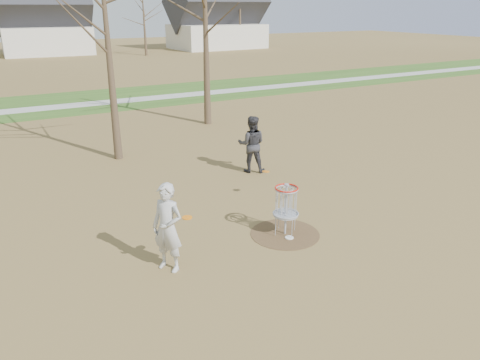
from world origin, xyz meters
name	(u,v)px	position (x,y,z in m)	size (l,w,h in m)	color
ground	(285,234)	(0.00, 0.00, 0.00)	(160.00, 160.00, 0.00)	brown
green_band	(96,100)	(0.00, 21.00, 0.01)	(160.00, 8.00, 0.01)	#2D5119
footpath	(100,103)	(0.00, 20.00, 0.01)	(160.00, 1.50, 0.01)	#9E9E99
dirt_circle	(285,234)	(0.00, 0.00, 0.01)	(1.80, 1.80, 0.01)	#47331E
player_standing	(168,228)	(-3.23, -0.15, 1.02)	(0.74, 0.49, 2.04)	#B4B4B4
player_throwing	(252,144)	(1.73, 4.67, 1.01)	(0.98, 0.76, 2.01)	#2F2F33
disc_grounded	(289,238)	(-0.04, -0.25, 0.02)	(0.22, 0.22, 0.02)	white
discs_in_play	(235,190)	(-0.93, 1.00, 1.08)	(3.91, 2.91, 0.45)	orange
disc_golf_basket	(286,202)	(0.00, 0.00, 0.91)	(0.64, 0.64, 1.35)	#9EA3AD
bare_trees	(70,9)	(1.78, 35.79, 5.35)	(52.62, 44.98, 9.00)	#382B1E
houses_row	(67,24)	(4.32, 52.56, 3.52)	(56.51, 10.01, 7.26)	silver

